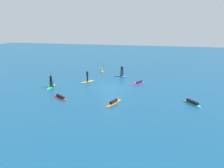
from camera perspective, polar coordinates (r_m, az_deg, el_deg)
The scene contains 9 objects.
ground_plane at distance 32.16m, azimuth 0.00°, elevation -0.86°, with size 120.00×120.00×0.00m, color navy.
surfer_on_yellow_board at distance 35.25m, azimuth -5.94°, elevation 1.21°, with size 1.94×2.35×1.77m.
surfer_on_blue_board at distance 38.54m, azimuth 2.43°, elevation 2.56°, with size 2.59×1.03×2.07m.
surfer_on_red_board at distance 28.32m, azimuth -12.39°, elevation -3.09°, with size 2.52×2.12×0.40m.
surfer_on_teal_board at distance 27.18m, azimuth 18.75°, elevation -4.23°, with size 2.13×2.47×0.45m.
surfer_on_purple_board at distance 34.28m, azimuth 6.42°, elevation 0.28°, with size 1.94×2.95×0.41m.
surfer_on_orange_board at distance 25.91m, azimuth 0.49°, elevation -4.40°, with size 1.43×3.20×0.43m.
surfer_on_green_board at distance 33.20m, azimuth -14.47°, elevation -0.16°, with size 1.14×3.15×2.26m.
marker_buoy at distance 41.66m, azimuth -2.44°, elevation 3.00°, with size 0.47×0.47×1.06m.
Camera 1 is at (7.47, -30.06, 8.64)m, focal length 37.90 mm.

